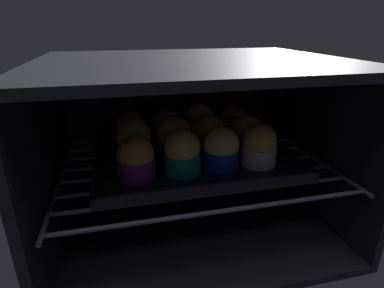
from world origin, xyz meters
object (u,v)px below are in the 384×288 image
(muffin_row1_col0, at_px, (134,140))
(muffin_row2_col0, at_px, (132,130))
(muffin_row0_col3, at_px, (259,146))
(muffin_row2_col3, at_px, (233,123))
(muffin_row0_col1, at_px, (182,153))
(muffin_row1_col3, at_px, (246,134))
(muffin_row0_col2, at_px, (221,149))
(muffin_row0_col0, at_px, (136,159))
(muffin_row1_col2, at_px, (208,136))
(muffin_row1_col1, at_px, (174,138))
(baking_tray, at_px, (192,156))
(muffin_row2_col2, at_px, (199,123))
(muffin_row2_col1, at_px, (167,128))

(muffin_row1_col0, relative_size, muffin_row2_col0, 1.06)
(muffin_row0_col3, distance_m, muffin_row2_col3, 0.17)
(muffin_row0_col1, relative_size, muffin_row1_col0, 0.96)
(muffin_row0_col3, relative_size, muffin_row1_col3, 1.04)
(muffin_row0_col1, distance_m, muffin_row2_col0, 0.18)
(muffin_row0_col2, relative_size, muffin_row1_col0, 0.94)
(muffin_row0_col0, distance_m, muffin_row1_col2, 0.18)
(muffin_row0_col0, bearing_deg, muffin_row1_col1, 43.59)
(baking_tray, bearing_deg, muffin_row2_col2, 65.47)
(muffin_row1_col1, bearing_deg, muffin_row0_col0, -136.41)
(muffin_row2_col1, bearing_deg, muffin_row0_col1, -89.07)
(muffin_row0_col1, relative_size, muffin_row1_col1, 0.95)
(muffin_row1_col0, height_order, muffin_row2_col2, muffin_row2_col2)
(muffin_row2_col0, xyz_separation_m, muffin_row2_col2, (0.16, 0.01, 0.00))
(muffin_row0_col2, relative_size, muffin_row2_col1, 1.04)
(muffin_row1_col0, height_order, muffin_row2_col0, muffin_row1_col0)
(muffin_row2_col2, distance_m, muffin_row2_col3, 0.09)
(muffin_row0_col3, distance_m, muffin_row1_col0, 0.25)
(baking_tray, xyz_separation_m, muffin_row0_col0, (-0.13, -0.08, 0.04))
(muffin_row0_col3, height_order, muffin_row2_col2, muffin_row2_col2)
(baking_tray, xyz_separation_m, muffin_row0_col1, (-0.04, -0.08, 0.04))
(muffin_row1_col3, bearing_deg, muffin_row0_col0, -161.66)
(muffin_row1_col1, height_order, muffin_row2_col3, muffin_row1_col1)
(muffin_row1_col0, bearing_deg, muffin_row1_col3, -0.45)
(muffin_row1_col0, distance_m, muffin_row1_col2, 0.16)
(muffin_row2_col2, bearing_deg, muffin_row2_col1, -177.28)
(muffin_row2_col0, height_order, muffin_row2_col1, muffin_row2_col0)
(muffin_row1_col0, bearing_deg, muffin_row2_col0, 89.90)
(muffin_row1_col1, xyz_separation_m, muffin_row1_col3, (0.16, 0.00, -0.01))
(muffin_row0_col0, height_order, muffin_row2_col3, muffin_row2_col3)
(muffin_row2_col0, height_order, muffin_row2_col3, same)
(muffin_row0_col1, bearing_deg, muffin_row2_col1, 90.93)
(muffin_row1_col2, height_order, muffin_row2_col0, muffin_row1_col2)
(muffin_row1_col2, relative_size, muffin_row2_col0, 1.02)
(muffin_row0_col2, bearing_deg, muffin_row2_col3, 62.36)
(muffin_row1_col2, xyz_separation_m, muffin_row2_col1, (-0.08, 0.08, -0.00))
(muffin_row1_col3, height_order, muffin_row2_col0, muffin_row2_col0)
(muffin_row1_col3, bearing_deg, muffin_row1_col2, 178.50)
(muffin_row1_col1, bearing_deg, muffin_row1_col0, 178.02)
(muffin_row2_col1, distance_m, muffin_row2_col3, 0.17)
(muffin_row1_col2, relative_size, muffin_row2_col1, 1.06)
(muffin_row2_col1, bearing_deg, muffin_row0_col2, -63.31)
(muffin_row1_col1, bearing_deg, muffin_row0_col3, -26.67)
(muffin_row0_col0, relative_size, muffin_row1_col1, 0.91)
(muffin_row1_col0, distance_m, muffin_row1_col3, 0.24)
(muffin_row1_col0, bearing_deg, muffin_row0_col1, -44.31)
(muffin_row0_col2, relative_size, muffin_row1_col1, 0.94)
(muffin_row0_col2, xyz_separation_m, muffin_row2_col3, (0.09, 0.16, -0.00))
(muffin_row2_col2, height_order, muffin_row2_col3, muffin_row2_col2)
(muffin_row0_col3, height_order, muffin_row2_col3, same)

